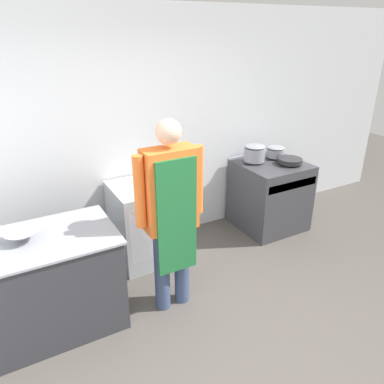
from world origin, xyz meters
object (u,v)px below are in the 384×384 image
object	(u,v)px
fridge_unit	(142,223)
saute_pan	(290,161)
sauce_pot	(275,151)
person_cook	(171,208)
mixing_bowl	(21,236)
stove	(269,195)
stock_pot	(255,153)

from	to	relation	value
fridge_unit	saute_pan	xyz separation A→B (m)	(1.91, -0.23, 0.48)
sauce_pot	person_cook	bearing A→B (deg)	-154.73
mixing_bowl	sauce_pot	size ratio (longest dim) A/B	1.14
stove	person_cook	distance (m)	2.06
sauce_pot	saute_pan	bearing A→B (deg)	-90.00
person_cook	mixing_bowl	world-z (taller)	person_cook
stove	mixing_bowl	xyz separation A→B (m)	(-2.98, -0.48, 0.48)
fridge_unit	person_cook	xyz separation A→B (m)	(-0.06, -0.88, 0.58)
stock_pot	fridge_unit	bearing A→B (deg)	-178.07
stove	saute_pan	xyz separation A→B (m)	(0.16, -0.14, 0.49)
fridge_unit	saute_pan	world-z (taller)	saute_pan
mixing_bowl	saute_pan	world-z (taller)	mixing_bowl
saute_pan	sauce_pot	xyz separation A→B (m)	(0.00, 0.28, 0.04)
stove	sauce_pot	xyz separation A→B (m)	(0.16, 0.14, 0.53)
fridge_unit	stove	bearing A→B (deg)	-2.87
mixing_bowl	saute_pan	size ratio (longest dim) A/B	0.88
person_cook	stove	bearing A→B (deg)	23.58
mixing_bowl	stock_pot	size ratio (longest dim) A/B	1.01
stove	saute_pan	world-z (taller)	saute_pan
saute_pan	sauce_pot	size ratio (longest dim) A/B	1.29
stove	person_cook	xyz separation A→B (m)	(-1.81, -0.79, 0.58)
sauce_pot	fridge_unit	bearing A→B (deg)	-178.42
fridge_unit	mixing_bowl	xyz separation A→B (m)	(-1.23, -0.57, 0.48)
person_cook	sauce_pot	bearing A→B (deg)	25.27
person_cook	stock_pot	world-z (taller)	person_cook
person_cook	mixing_bowl	bearing A→B (deg)	165.48
fridge_unit	stock_pot	distance (m)	1.67
fridge_unit	mixing_bowl	world-z (taller)	mixing_bowl
saute_pan	sauce_pot	distance (m)	0.28
fridge_unit	mixing_bowl	size ratio (longest dim) A/B	3.37
saute_pan	stove	bearing A→B (deg)	139.47
fridge_unit	saute_pan	distance (m)	1.98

